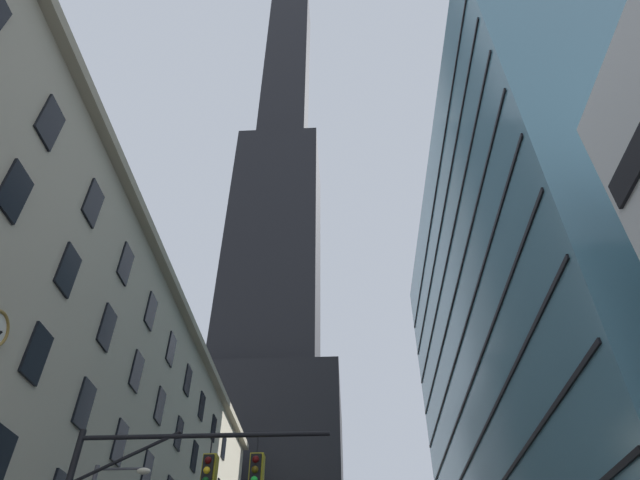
{
  "coord_description": "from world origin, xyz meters",
  "views": [
    {
      "loc": [
        1.45,
        -10.98,
        1.87
      ],
      "look_at": [
        -0.33,
        23.8,
        31.22
      ],
      "focal_mm": 30.41,
      "sensor_mm": 36.0,
      "label": 1
    }
  ],
  "objects": [
    {
      "name": "station_building",
      "position": [
        -19.16,
        23.9,
        12.59
      ],
      "size": [
        17.0,
        59.8,
        25.22
      ],
      "color": "#B2A88E",
      "rests_on": "ground"
    },
    {
      "name": "dark_skyscraper",
      "position": [
        -11.53,
        70.81,
        55.71
      ],
      "size": [
        24.06,
        24.06,
        191.05
      ],
      "color": "black",
      "rests_on": "ground"
    },
    {
      "name": "glass_office_midrise",
      "position": [
        19.1,
        30.28,
        22.83
      ],
      "size": [
        16.3,
        46.85,
        45.66
      ],
      "color": "teal",
      "rests_on": "ground"
    }
  ]
}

